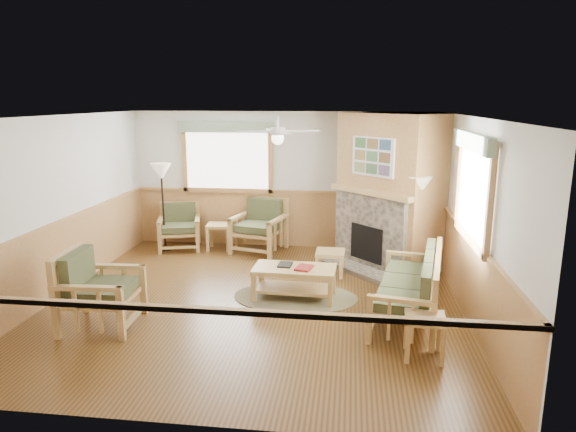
# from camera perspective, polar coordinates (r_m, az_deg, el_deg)

# --- Properties ---
(floor) EXTENTS (6.00, 6.00, 0.01)m
(floor) POSITION_cam_1_polar(r_m,az_deg,el_deg) (7.74, -3.63, -9.44)
(floor) COLOR #553717
(floor) RESTS_ON ground
(ceiling) EXTENTS (6.00, 6.00, 0.01)m
(ceiling) POSITION_cam_1_polar(r_m,az_deg,el_deg) (7.17, -3.94, 11.00)
(ceiling) COLOR white
(ceiling) RESTS_ON floor
(wall_back) EXTENTS (6.00, 0.02, 2.70)m
(wall_back) POSITION_cam_1_polar(r_m,az_deg,el_deg) (10.25, -0.64, 4.00)
(wall_back) COLOR silver
(wall_back) RESTS_ON floor
(wall_front) EXTENTS (6.00, 0.02, 2.70)m
(wall_front) POSITION_cam_1_polar(r_m,az_deg,el_deg) (4.54, -10.90, -7.75)
(wall_front) COLOR silver
(wall_front) RESTS_ON floor
(wall_left) EXTENTS (0.02, 6.00, 2.70)m
(wall_left) POSITION_cam_1_polar(r_m,az_deg,el_deg) (8.42, -24.26, 0.91)
(wall_left) COLOR silver
(wall_left) RESTS_ON floor
(wall_right) EXTENTS (0.02, 6.00, 2.70)m
(wall_right) POSITION_cam_1_polar(r_m,az_deg,el_deg) (7.39, 19.72, -0.24)
(wall_right) COLOR silver
(wall_right) RESTS_ON floor
(wainscot) EXTENTS (6.00, 6.00, 1.10)m
(wainscot) POSITION_cam_1_polar(r_m,az_deg,el_deg) (7.55, -3.68, -5.54)
(wainscot) COLOR #AB7B46
(wainscot) RESTS_ON floor
(fireplace) EXTENTS (3.11, 3.11, 2.70)m
(fireplace) POSITION_cam_1_polar(r_m,az_deg,el_deg) (9.25, 11.26, 2.78)
(fireplace) COLOR #AB7B46
(fireplace) RESTS_ON floor
(window_back) EXTENTS (1.90, 0.16, 1.50)m
(window_back) POSITION_cam_1_polar(r_m,az_deg,el_deg) (10.30, -6.87, 10.55)
(window_back) COLOR white
(window_back) RESTS_ON wall_back
(window_right) EXTENTS (0.16, 1.90, 1.50)m
(window_right) POSITION_cam_1_polar(r_m,az_deg,el_deg) (7.03, 20.47, 8.81)
(window_right) COLOR white
(window_right) RESTS_ON wall_right
(ceiling_fan) EXTENTS (1.59, 1.59, 0.36)m
(ceiling_fan) POSITION_cam_1_polar(r_m,az_deg,el_deg) (7.41, -1.17, 10.78)
(ceiling_fan) COLOR white
(ceiling_fan) RESTS_ON ceiling
(sofa) EXTENTS (2.10, 1.16, 0.91)m
(sofa) POSITION_cam_1_polar(r_m,az_deg,el_deg) (7.23, 13.16, -7.50)
(sofa) COLOR tan
(sofa) RESTS_ON floor
(armchair_back_left) EXTENTS (0.97, 0.97, 0.89)m
(armchair_back_left) POSITION_cam_1_polar(r_m,az_deg,el_deg) (10.46, -11.98, -1.17)
(armchair_back_left) COLOR tan
(armchair_back_left) RESTS_ON floor
(armchair_back_right) EXTENTS (1.10, 1.10, 1.01)m
(armchair_back_right) POSITION_cam_1_polar(r_m,az_deg,el_deg) (10.04, -3.27, -1.12)
(armchair_back_right) COLOR tan
(armchair_back_right) RESTS_ON floor
(armchair_left) EXTENTS (0.96, 0.96, 1.02)m
(armchair_left) POSITION_cam_1_polar(r_m,az_deg,el_deg) (7.19, -20.06, -7.63)
(armchair_left) COLOR tan
(armchair_left) RESTS_ON floor
(coffee_table) EXTENTS (1.24, 0.66, 0.49)m
(coffee_table) POSITION_cam_1_polar(r_m,az_deg,el_deg) (7.75, 0.71, -7.43)
(coffee_table) COLOR tan
(coffee_table) RESTS_ON floor
(end_table_chairs) EXTENTS (0.50, 0.49, 0.52)m
(end_table_chairs) POSITION_cam_1_polar(r_m,az_deg,el_deg) (10.27, -7.65, -2.30)
(end_table_chairs) COLOR tan
(end_table_chairs) RESTS_ON floor
(end_table_sofa) EXTENTS (0.48, 0.46, 0.51)m
(end_table_sofa) POSITION_cam_1_polar(r_m,az_deg,el_deg) (6.28, 14.88, -12.84)
(end_table_sofa) COLOR tan
(end_table_sofa) RESTS_ON floor
(footstool) EXTENTS (0.49, 0.49, 0.42)m
(footstool) POSITION_cam_1_polar(r_m,az_deg,el_deg) (8.79, 4.69, -5.21)
(footstool) COLOR tan
(footstool) RESTS_ON floor
(braided_rug) EXTENTS (2.42, 2.42, 0.01)m
(braided_rug) POSITION_cam_1_polar(r_m,az_deg,el_deg) (7.86, 0.84, -8.98)
(braided_rug) COLOR brown
(braided_rug) RESTS_ON floor
(floor_lamp_left) EXTENTS (0.44, 0.44, 1.73)m
(floor_lamp_left) POSITION_cam_1_polar(r_m,az_deg,el_deg) (10.34, -13.70, 0.99)
(floor_lamp_left) COLOR black
(floor_lamp_left) RESTS_ON floor
(floor_lamp_right) EXTENTS (0.45, 0.45, 1.73)m
(floor_lamp_right) POSITION_cam_1_polar(r_m,az_deg,el_deg) (8.63, 14.11, -1.36)
(floor_lamp_right) COLOR black
(floor_lamp_right) RESTS_ON floor
(book_red) EXTENTS (0.29, 0.34, 0.03)m
(book_red) POSITION_cam_1_polar(r_m,az_deg,el_deg) (7.59, 1.81, -5.67)
(book_red) COLOR maroon
(book_red) RESTS_ON coffee_table
(book_dark) EXTENTS (0.21, 0.28, 0.02)m
(book_dark) POSITION_cam_1_polar(r_m,az_deg,el_deg) (7.74, -0.33, -5.34)
(book_dark) COLOR black
(book_dark) RESTS_ON coffee_table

